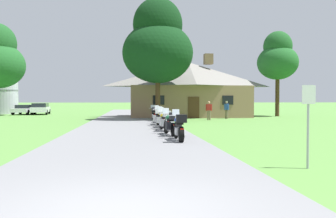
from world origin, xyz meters
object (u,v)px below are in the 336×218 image
object	(u,v)px
motorcycle_blue_nearest_to_camera	(179,127)
parked_white_sedan_far_left	(24,109)
bystander_blue_shirt_near_lodge	(227,109)
motorcycle_green_sixth_in_row	(159,115)
tree_by_lodge_front	(158,45)
tree_right_of_lodge	(278,58)
motorcycle_yellow_fourth_in_row	(162,119)
metal_silo_distant	(3,87)
motorcycle_green_farthest_in_row	(154,114)
motorcycle_orange_fifth_in_row	(158,117)
parked_white_suv_far_left	(41,108)
motorcycle_yellow_third_in_row	(165,121)
metal_signpost_roadside	(308,116)
motorcycle_green_second_in_row	(171,124)
bystander_red_shirt_beside_signpost	(209,110)

from	to	relation	value
motorcycle_blue_nearest_to_camera	parked_white_sedan_far_left	bearing A→B (deg)	116.43
parked_white_sedan_far_left	bystander_blue_shirt_near_lodge	bearing A→B (deg)	-27.19
motorcycle_green_sixth_in_row	tree_by_lodge_front	size ratio (longest dim) A/B	0.19
parked_white_sedan_far_left	tree_right_of_lodge	bearing A→B (deg)	-13.72
motorcycle_yellow_fourth_in_row	metal_silo_distant	xyz separation A→B (m)	(-18.39, 25.09, 2.92)
motorcycle_green_farthest_in_row	bystander_blue_shirt_near_lodge	bearing A→B (deg)	21.33
tree_right_of_lodge	motorcycle_orange_fifth_in_row	bearing A→B (deg)	-138.47
motorcycle_yellow_fourth_in_row	parked_white_suv_far_left	xyz separation A→B (m)	(-13.09, 22.49, 0.17)
motorcycle_orange_fifth_in_row	parked_white_suv_far_left	bearing A→B (deg)	124.74
motorcycle_blue_nearest_to_camera	parked_white_sedan_far_left	xyz separation A→B (m)	(-15.19, 29.39, 0.02)
motorcycle_yellow_fourth_in_row	motorcycle_yellow_third_in_row	bearing A→B (deg)	-92.76
motorcycle_yellow_third_in_row	metal_silo_distant	bearing A→B (deg)	116.89
bystander_blue_shirt_near_lodge	parked_white_suv_far_left	bearing A→B (deg)	-155.59
motorcycle_green_sixth_in_row	metal_signpost_roadside	distance (m)	17.71
motorcycle_yellow_fourth_in_row	motorcycle_orange_fifth_in_row	xyz separation A→B (m)	(-0.05, 2.37, 0.00)
motorcycle_green_second_in_row	tree_right_of_lodge	size ratio (longest dim) A/B	0.22
metal_silo_distant	bystander_blue_shirt_near_lodge	bearing A→B (deg)	-29.50
motorcycle_yellow_fourth_in_row	parked_white_sedan_far_left	xyz separation A→B (m)	(-15.07, 22.47, 0.03)
motorcycle_green_second_in_row	motorcycle_green_farthest_in_row	size ratio (longest dim) A/B	1.00
metal_signpost_roadside	tree_by_lodge_front	xyz separation A→B (m)	(-2.15, 22.28, 5.40)
motorcycle_green_farthest_in_row	metal_signpost_roadside	size ratio (longest dim) A/B	0.97
motorcycle_yellow_third_in_row	parked_white_suv_far_left	size ratio (longest dim) A/B	0.43
motorcycle_yellow_third_in_row	metal_signpost_roadside	distance (m)	10.84
motorcycle_orange_fifth_in_row	parked_white_suv_far_left	distance (m)	23.98
motorcycle_orange_fifth_in_row	metal_signpost_roadside	world-z (taller)	metal_signpost_roadside
bystander_red_shirt_beside_signpost	metal_silo_distant	size ratio (longest dim) A/B	0.24
motorcycle_green_second_in_row	parked_white_suv_far_left	size ratio (longest dim) A/B	0.43
metal_silo_distant	parked_white_suv_far_left	bearing A→B (deg)	-26.11
bystander_blue_shirt_near_lodge	bystander_red_shirt_beside_signpost	xyz separation A→B (m)	(-2.21, -2.11, -0.02)
metal_silo_distant	motorcycle_green_second_in_row	bearing A→B (deg)	-58.28
metal_signpost_roadside	tree_by_lodge_front	world-z (taller)	tree_by_lodge_front
tree_right_of_lodge	parked_white_suv_far_left	size ratio (longest dim) A/B	1.95
metal_signpost_roadside	motorcycle_blue_nearest_to_camera	bearing A→B (deg)	113.28
tree_by_lodge_front	bystander_red_shirt_beside_signpost	bearing A→B (deg)	-12.63
motorcycle_green_sixth_in_row	motorcycle_yellow_fourth_in_row	bearing A→B (deg)	-100.16
bystander_red_shirt_beside_signpost	metal_silo_distant	xyz separation A→B (m)	(-23.34, 16.57, 2.60)
motorcycle_blue_nearest_to_camera	bystander_red_shirt_beside_signpost	xyz separation A→B (m)	(4.84, 15.44, 0.31)
tree_by_lodge_front	parked_white_suv_far_left	distance (m)	19.70
bystander_red_shirt_beside_signpost	motorcycle_yellow_third_in_row	bearing A→B (deg)	77.70
motorcycle_yellow_third_in_row	bystander_blue_shirt_near_lodge	xyz separation A→B (m)	(7.19, 12.91, 0.34)
motorcycle_orange_fifth_in_row	bystander_blue_shirt_near_lodge	bearing A→B (deg)	50.72
motorcycle_yellow_fourth_in_row	motorcycle_green_sixth_in_row	distance (m)	4.78
motorcycle_green_sixth_in_row	bystander_red_shirt_beside_signpost	world-z (taller)	bystander_red_shirt_beside_signpost
motorcycle_green_second_in_row	parked_white_suv_far_left	world-z (taller)	parked_white_suv_far_left
bystander_blue_shirt_near_lodge	bystander_red_shirt_beside_signpost	size ratio (longest dim) A/B	1.01
metal_silo_distant	tree_right_of_lodge	bearing A→B (deg)	-17.42
bystander_red_shirt_beside_signpost	motorcycle_green_sixth_in_row	bearing A→B (deg)	51.01
motorcycle_green_second_in_row	motorcycle_blue_nearest_to_camera	bearing A→B (deg)	-96.25
bystander_red_shirt_beside_signpost	metal_signpost_roadside	bearing A→B (deg)	96.25
motorcycle_green_farthest_in_row	motorcycle_green_second_in_row	bearing A→B (deg)	-91.85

